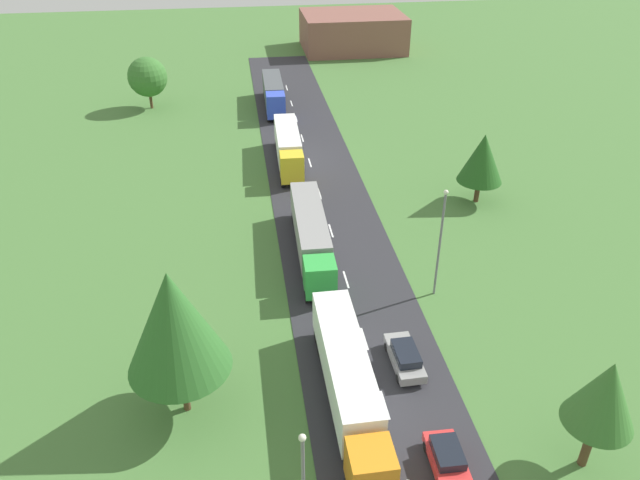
{
  "coord_description": "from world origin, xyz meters",
  "views": [
    {
      "loc": [
        -7.91,
        -14.07,
        29.1
      ],
      "look_at": [
        -1.67,
        29.54,
        1.93
      ],
      "focal_mm": 34.35,
      "sensor_mm": 36.0,
      "label": 1
    }
  ],
  "objects_px": {
    "truck_second": "(311,234)",
    "tree_pine": "(174,322)",
    "truck_lead": "(348,380)",
    "lamppost_second": "(440,239)",
    "car_second": "(405,357)",
    "tree_elm": "(147,77)",
    "distant_building": "(352,32)",
    "truck_third": "(288,146)",
    "tree_ash": "(605,394)",
    "tree_oak": "(482,158)",
    "truck_fourth": "(273,92)",
    "car_lead": "(448,459)"
  },
  "relations": [
    {
      "from": "truck_second",
      "to": "tree_pine",
      "type": "bearing_deg",
      "value": -121.13
    },
    {
      "from": "truck_lead",
      "to": "truck_second",
      "type": "distance_m",
      "value": 17.66
    },
    {
      "from": "lamppost_second",
      "to": "tree_pine",
      "type": "distance_m",
      "value": 21.2
    },
    {
      "from": "car_second",
      "to": "tree_elm",
      "type": "relative_size",
      "value": 0.65
    },
    {
      "from": "truck_lead",
      "to": "distant_building",
      "type": "height_order",
      "value": "distant_building"
    },
    {
      "from": "truck_third",
      "to": "tree_elm",
      "type": "bearing_deg",
      "value": 128.8
    },
    {
      "from": "lamppost_second",
      "to": "tree_ash",
      "type": "bearing_deg",
      "value": -78.25
    },
    {
      "from": "truck_lead",
      "to": "tree_oak",
      "type": "bearing_deg",
      "value": 54.66
    },
    {
      "from": "truck_fourth",
      "to": "lamppost_second",
      "type": "height_order",
      "value": "lamppost_second"
    },
    {
      "from": "car_lead",
      "to": "tree_oak",
      "type": "relative_size",
      "value": 0.57
    },
    {
      "from": "truck_lead",
      "to": "lamppost_second",
      "type": "distance_m",
      "value": 14.11
    },
    {
      "from": "lamppost_second",
      "to": "tree_oak",
      "type": "bearing_deg",
      "value": 58.53
    },
    {
      "from": "truck_fourth",
      "to": "distant_building",
      "type": "distance_m",
      "value": 33.81
    },
    {
      "from": "truck_third",
      "to": "tree_pine",
      "type": "relative_size",
      "value": 1.23
    },
    {
      "from": "tree_elm",
      "to": "truck_fourth",
      "type": "bearing_deg",
      "value": -7.18
    },
    {
      "from": "lamppost_second",
      "to": "tree_oak",
      "type": "distance_m",
      "value": 16.97
    },
    {
      "from": "tree_oak",
      "to": "truck_fourth",
      "type": "bearing_deg",
      "value": 120.33
    },
    {
      "from": "truck_third",
      "to": "truck_fourth",
      "type": "relative_size",
      "value": 1.0
    },
    {
      "from": "tree_elm",
      "to": "truck_lead",
      "type": "bearing_deg",
      "value": -73.5
    },
    {
      "from": "tree_pine",
      "to": "tree_ash",
      "type": "bearing_deg",
      "value": -18.22
    },
    {
      "from": "tree_oak",
      "to": "tree_ash",
      "type": "height_order",
      "value": "tree_ash"
    },
    {
      "from": "tree_ash",
      "to": "tree_pine",
      "type": "bearing_deg",
      "value": 161.78
    },
    {
      "from": "truck_third",
      "to": "car_second",
      "type": "relative_size",
      "value": 2.77
    },
    {
      "from": "car_lead",
      "to": "lamppost_second",
      "type": "bearing_deg",
      "value": 75.19
    },
    {
      "from": "truck_second",
      "to": "tree_pine",
      "type": "relative_size",
      "value": 1.42
    },
    {
      "from": "car_second",
      "to": "tree_oak",
      "type": "xyz_separation_m",
      "value": [
        13.33,
        22.18,
        3.85
      ]
    },
    {
      "from": "car_second",
      "to": "distant_building",
      "type": "bearing_deg",
      "value": 81.73
    },
    {
      "from": "tree_elm",
      "to": "distant_building",
      "type": "distance_m",
      "value": 43.26
    },
    {
      "from": "truck_third",
      "to": "truck_fourth",
      "type": "bearing_deg",
      "value": 90.51
    },
    {
      "from": "truck_fourth",
      "to": "distant_building",
      "type": "xyz_separation_m",
      "value": [
        16.66,
        29.4,
        1.03
      ]
    },
    {
      "from": "lamppost_second",
      "to": "tree_oak",
      "type": "relative_size",
      "value": 1.28
    },
    {
      "from": "car_second",
      "to": "tree_pine",
      "type": "height_order",
      "value": "tree_pine"
    },
    {
      "from": "tree_pine",
      "to": "tree_elm",
      "type": "bearing_deg",
      "value": 97.19
    },
    {
      "from": "tree_pine",
      "to": "tree_elm",
      "type": "height_order",
      "value": "tree_pine"
    },
    {
      "from": "car_second",
      "to": "tree_pine",
      "type": "bearing_deg",
      "value": -173.05
    },
    {
      "from": "distant_building",
      "to": "tree_pine",
      "type": "bearing_deg",
      "value": -107.41
    },
    {
      "from": "tree_ash",
      "to": "car_second",
      "type": "bearing_deg",
      "value": 131.15
    },
    {
      "from": "tree_oak",
      "to": "car_second",
      "type": "bearing_deg",
      "value": -121.0
    },
    {
      "from": "truck_second",
      "to": "tree_oak",
      "type": "bearing_deg",
      "value": 22.58
    },
    {
      "from": "lamppost_second",
      "to": "distant_building",
      "type": "relative_size",
      "value": 0.51
    },
    {
      "from": "truck_lead",
      "to": "tree_elm",
      "type": "xyz_separation_m",
      "value": [
        -17.17,
        57.94,
        2.24
      ]
    },
    {
      "from": "truck_third",
      "to": "car_lead",
      "type": "height_order",
      "value": "truck_third"
    },
    {
      "from": "truck_fourth",
      "to": "car_second",
      "type": "relative_size",
      "value": 2.78
    },
    {
      "from": "car_lead",
      "to": "tree_ash",
      "type": "height_order",
      "value": "tree_ash"
    },
    {
      "from": "distant_building",
      "to": "truck_third",
      "type": "bearing_deg",
      "value": -108.78
    },
    {
      "from": "truck_second",
      "to": "car_lead",
      "type": "distance_m",
      "value": 23.7
    },
    {
      "from": "distant_building",
      "to": "car_lead",
      "type": "bearing_deg",
      "value": -97.39
    },
    {
      "from": "truck_third",
      "to": "tree_pine",
      "type": "height_order",
      "value": "tree_pine"
    },
    {
      "from": "tree_elm",
      "to": "truck_third",
      "type": "bearing_deg",
      "value": -51.2
    },
    {
      "from": "truck_second",
      "to": "distant_building",
      "type": "bearing_deg",
      "value": 76.37
    }
  ]
}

